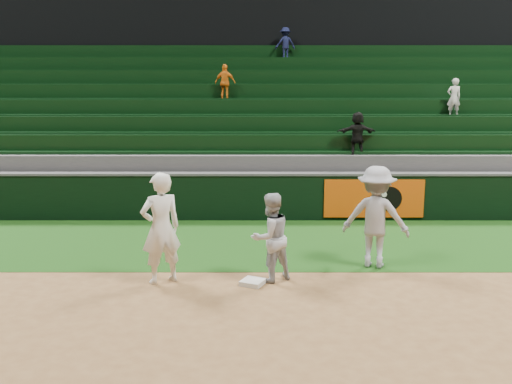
{
  "coord_description": "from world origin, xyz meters",
  "views": [
    {
      "loc": [
        -0.06,
        -9.51,
        3.6
      ],
      "look_at": [
        -0.07,
        2.3,
        1.3
      ],
      "focal_mm": 40.0,
      "sensor_mm": 36.0,
      "label": 1
    }
  ],
  "objects_px": {
    "first_base": "(253,282)",
    "base_coach": "(376,217)",
    "first_baseman": "(161,228)",
    "baserunner": "(270,237)"
  },
  "relations": [
    {
      "from": "first_base",
      "to": "first_baseman",
      "type": "bearing_deg",
      "value": 175.64
    },
    {
      "from": "first_baseman",
      "to": "base_coach",
      "type": "distance_m",
      "value": 4.13
    },
    {
      "from": "first_baseman",
      "to": "base_coach",
      "type": "relative_size",
      "value": 1.02
    },
    {
      "from": "first_base",
      "to": "first_baseman",
      "type": "xyz_separation_m",
      "value": [
        -1.65,
        0.13,
        0.97
      ]
    },
    {
      "from": "first_base",
      "to": "base_coach",
      "type": "bearing_deg",
      "value": 23.12
    },
    {
      "from": "first_baseman",
      "to": "baserunner",
      "type": "xyz_separation_m",
      "value": [
        1.97,
        0.1,
        -0.2
      ]
    },
    {
      "from": "base_coach",
      "to": "first_baseman",
      "type": "bearing_deg",
      "value": 30.56
    },
    {
      "from": "first_baseman",
      "to": "baserunner",
      "type": "distance_m",
      "value": 1.98
    },
    {
      "from": "base_coach",
      "to": "baserunner",
      "type": "bearing_deg",
      "value": 39.16
    },
    {
      "from": "first_baseman",
      "to": "first_base",
      "type": "bearing_deg",
      "value": 146.29
    }
  ]
}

